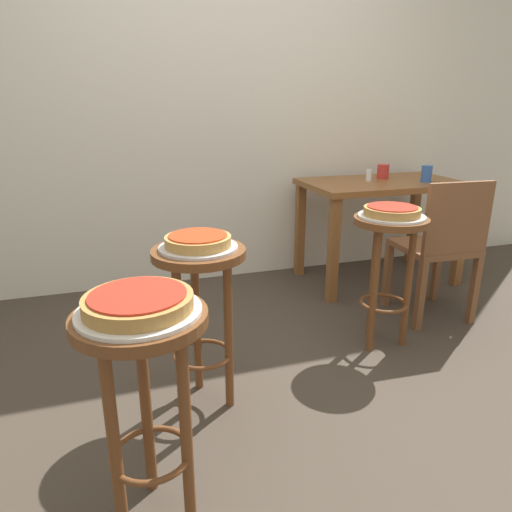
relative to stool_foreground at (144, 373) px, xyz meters
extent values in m
plane|color=#42382D|center=(0.73, 0.43, -0.52)|extent=(6.00, 6.00, 0.00)
cube|color=silver|center=(0.73, 2.08, 0.98)|extent=(6.00, 0.10, 3.00)
cylinder|color=brown|center=(0.00, 0.00, 0.17)|extent=(0.37, 0.37, 0.03)
cylinder|color=brown|center=(0.00, 0.12, -0.18)|extent=(0.04, 0.04, 0.67)
cylinder|color=brown|center=(-0.10, -0.06, -0.18)|extent=(0.04, 0.04, 0.67)
cylinder|color=brown|center=(0.10, -0.06, -0.18)|extent=(0.04, 0.04, 0.67)
torus|color=brown|center=(0.00, 0.00, -0.28)|extent=(0.25, 0.25, 0.02)
cylinder|color=white|center=(0.00, 0.00, 0.19)|extent=(0.34, 0.34, 0.01)
cylinder|color=#B78442|center=(0.00, 0.00, 0.22)|extent=(0.30, 0.30, 0.04)
cylinder|color=red|center=(0.00, 0.00, 0.24)|extent=(0.26, 0.26, 0.01)
cylinder|color=brown|center=(0.27, 0.53, 0.17)|extent=(0.37, 0.37, 0.03)
cylinder|color=brown|center=(0.27, 0.65, -0.18)|extent=(0.04, 0.04, 0.67)
cylinder|color=brown|center=(0.17, 0.48, -0.18)|extent=(0.04, 0.04, 0.67)
cylinder|color=brown|center=(0.37, 0.48, -0.18)|extent=(0.04, 0.04, 0.67)
torus|color=brown|center=(0.27, 0.53, -0.28)|extent=(0.25, 0.25, 0.02)
cylinder|color=silver|center=(0.27, 0.53, 0.19)|extent=(0.31, 0.31, 0.01)
cylinder|color=tan|center=(0.27, 0.53, 0.22)|extent=(0.26, 0.26, 0.04)
cylinder|color=red|center=(0.27, 0.53, 0.24)|extent=(0.23, 0.23, 0.01)
cylinder|color=brown|center=(1.29, 0.76, 0.17)|extent=(0.37, 0.37, 0.03)
cylinder|color=brown|center=(1.29, 0.88, -0.18)|extent=(0.04, 0.04, 0.67)
cylinder|color=brown|center=(1.19, 0.70, -0.18)|extent=(0.04, 0.04, 0.67)
cylinder|color=brown|center=(1.39, 0.70, -0.18)|extent=(0.04, 0.04, 0.67)
torus|color=brown|center=(1.29, 0.76, -0.28)|extent=(0.25, 0.25, 0.02)
cylinder|color=silver|center=(1.29, 0.76, 0.19)|extent=(0.33, 0.33, 0.01)
cylinder|color=#B78442|center=(1.29, 0.76, 0.22)|extent=(0.28, 0.28, 0.04)
cylinder|color=red|center=(1.29, 0.76, 0.24)|extent=(0.25, 0.25, 0.01)
cube|color=brown|center=(1.78, 1.62, 0.20)|extent=(1.09, 0.65, 0.04)
cube|color=brown|center=(1.29, 1.35, -0.17)|extent=(0.06, 0.06, 0.69)
cube|color=brown|center=(2.28, 1.35, -0.17)|extent=(0.06, 0.06, 0.69)
cube|color=brown|center=(1.29, 1.90, -0.17)|extent=(0.06, 0.06, 0.69)
cube|color=brown|center=(2.28, 1.90, -0.17)|extent=(0.06, 0.06, 0.69)
cylinder|color=#3360B2|center=(2.04, 1.49, 0.27)|extent=(0.07, 0.07, 0.11)
cylinder|color=red|center=(1.84, 1.72, 0.27)|extent=(0.08, 0.08, 0.10)
cylinder|color=white|center=(1.69, 1.65, 0.26)|extent=(0.04, 0.04, 0.08)
cube|color=brown|center=(1.76, 1.00, -0.08)|extent=(0.42, 0.42, 0.04)
cube|color=brown|center=(1.76, 0.82, 0.13)|extent=(0.40, 0.05, 0.40)
cube|color=brown|center=(1.95, 1.17, -0.31)|extent=(0.04, 0.04, 0.42)
cube|color=brown|center=(1.59, 1.19, -0.31)|extent=(0.04, 0.04, 0.42)
cube|color=brown|center=(1.94, 0.81, -0.31)|extent=(0.04, 0.04, 0.42)
cube|color=brown|center=(1.58, 0.83, -0.31)|extent=(0.04, 0.04, 0.42)
camera|label=1|loc=(-0.05, -1.19, 0.73)|focal=32.42mm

